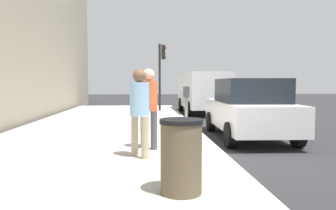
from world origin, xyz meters
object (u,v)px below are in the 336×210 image
object	(u,v)px
trash_bin	(181,156)
pedestrian_bystander	(140,105)
parking_meter	(186,103)
parked_sedan_near	(249,108)
parked_van_far	(203,90)
traffic_signal	(162,66)
pedestrian_at_meter	(149,101)

from	to	relation	value
trash_bin	pedestrian_bystander	bearing A→B (deg)	15.46
parking_meter	parked_sedan_near	bearing A→B (deg)	-52.46
parking_meter	pedestrian_bystander	distance (m)	1.68
parked_van_far	traffic_signal	distance (m)	2.58
parked_van_far	traffic_signal	world-z (taller)	traffic_signal
parking_meter	trash_bin	bearing A→B (deg)	171.73
parking_meter	parked_sedan_near	distance (m)	2.62
parked_sedan_near	traffic_signal	world-z (taller)	traffic_signal
trash_bin	parked_sedan_near	bearing A→B (deg)	-27.07
pedestrian_at_meter	parked_van_far	bearing A→B (deg)	37.41
pedestrian_bystander	trash_bin	size ratio (longest dim) A/B	1.75
pedestrian_at_meter	parked_sedan_near	distance (m)	3.60
pedestrian_at_meter	trash_bin	distance (m)	3.12
parking_meter	parked_van_far	size ratio (longest dim) A/B	0.27
parking_meter	parked_sedan_near	world-z (taller)	parked_sedan_near
pedestrian_bystander	parked_van_far	size ratio (longest dim) A/B	0.34
parked_sedan_near	traffic_signal	xyz separation A→B (m)	(8.09, 2.20, 1.68)
parked_sedan_near	trash_bin	size ratio (longest dim) A/B	4.41
parking_meter	pedestrian_at_meter	distance (m)	1.00
pedestrian_bystander	pedestrian_at_meter	bearing A→B (deg)	44.51
pedestrian_at_meter	parked_van_far	xyz separation A→B (m)	(9.81, -2.98, 0.03)
traffic_signal	trash_bin	bearing A→B (deg)	178.37
pedestrian_at_meter	parked_van_far	world-z (taller)	parked_van_far
pedestrian_bystander	parked_sedan_near	world-z (taller)	pedestrian_bystander
parked_sedan_near	parked_van_far	size ratio (longest dim) A/B	0.85
pedestrian_bystander	trash_bin	bearing A→B (deg)	-107.88
parking_meter	parked_van_far	distance (m)	9.64
pedestrian_at_meter	traffic_signal	distance (m)	10.20
pedestrian_at_meter	pedestrian_bystander	xyz separation A→B (m)	(-0.87, 0.19, -0.04)
traffic_signal	trash_bin	world-z (taller)	traffic_signal
parked_van_far	trash_bin	bearing A→B (deg)	168.69
parked_van_far	parked_sedan_near	bearing A→B (deg)	179.99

